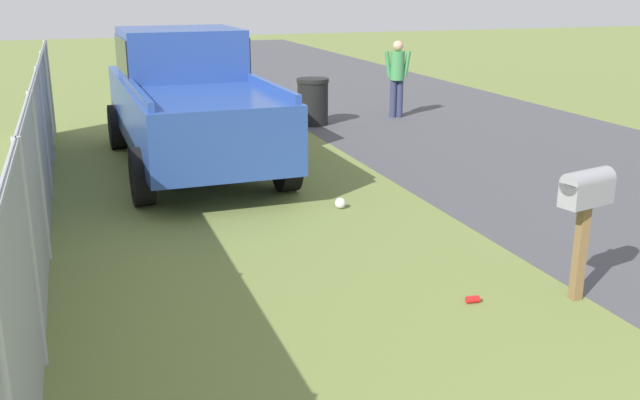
{
  "coord_description": "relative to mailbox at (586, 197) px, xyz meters",
  "views": [
    {
      "loc": [
        -0.18,
        2.69,
        2.77
      ],
      "look_at": [
        4.67,
        1.01,
        1.21
      ],
      "focal_mm": 40.26,
      "sensor_mm": 36.0,
      "label": 1
    }
  ],
  "objects": [
    {
      "name": "mailbox",
      "position": [
        0.0,
        0.0,
        0.0
      ],
      "size": [
        0.31,
        0.55,
        1.22
      ],
      "rotation": [
        0.0,
        0.0,
        0.23
      ],
      "color": "brown",
      "rests_on": "ground"
    },
    {
      "name": "pickup_truck",
      "position": [
        6.27,
        2.49,
        0.13
      ],
      "size": [
        5.44,
        2.3,
        2.09
      ],
      "rotation": [
        0.0,
        0.0,
        0.02
      ],
      "color": "#284793",
      "rests_on": "ground"
    },
    {
      "name": "trash_bin",
      "position": [
        8.79,
        -0.41,
        -0.5
      ],
      "size": [
        0.65,
        0.65,
        0.94
      ],
      "color": "black",
      "rests_on": "ground"
    },
    {
      "name": "pedestrian",
      "position": [
        9.01,
        -2.37,
        -0.04
      ],
      "size": [
        0.3,
        0.56,
        1.62
      ],
      "rotation": [
        0.0,
        0.0,
        2.88
      ],
      "color": "#2D3351",
      "rests_on": "ground"
    },
    {
      "name": "fence_section",
      "position": [
        2.64,
        4.57,
        -0.03
      ],
      "size": [
        13.91,
        0.07,
        1.76
      ],
      "color": "#9EA3A8",
      "rests_on": "ground"
    },
    {
      "name": "litter_can_near_hydrant",
      "position": [
        0.23,
        0.93,
        -0.94
      ],
      "size": [
        0.08,
        0.13,
        0.07
      ],
      "primitive_type": "cylinder",
      "rotation": [
        0.0,
        1.57,
        1.44
      ],
      "color": "red",
      "rests_on": "ground"
    },
    {
      "name": "litter_bag_far_scatter",
      "position": [
        3.28,
        1.06,
        -0.91
      ],
      "size": [
        0.14,
        0.14,
        0.14
      ],
      "primitive_type": "sphere",
      "color": "silver",
      "rests_on": "ground"
    }
  ]
}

